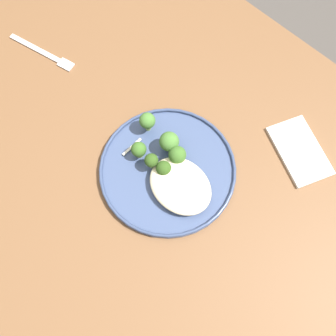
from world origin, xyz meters
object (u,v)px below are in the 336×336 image
Objects in this scene: broccoli_floret_front_edge at (178,155)px; folded_napkin at (300,151)px; broccoli_floret_center_pile at (169,142)px; seared_scallop_front_small at (178,198)px; broccoli_floret_tall_stalk at (147,121)px; seared_scallop_left_edge at (179,188)px; broccoli_floret_left_leaning at (151,161)px; dinner_fork at (44,53)px; dinner_plate at (168,170)px; seared_scallop_tilted_round at (195,177)px; seared_scallop_center_golden at (169,182)px; broccoli_floret_small_sprig at (140,149)px; broccoli_floret_near_rim at (164,169)px.

broccoli_floret_front_edge reaches higher than folded_napkin.
seared_scallop_front_small is at bearing -36.60° from broccoli_floret_center_pile.
seared_scallop_left_edge is at bearing -20.34° from broccoli_floret_tall_stalk.
seared_scallop_front_small is 0.09m from broccoli_floret_left_leaning.
broccoli_floret_front_edge is 0.43m from dinner_fork.
seared_scallop_front_small is at bearing -28.12° from dinner_plate.
dinner_fork is (-0.49, -0.02, -0.02)m from seared_scallop_tilted_round.
seared_scallop_left_edge is 0.48m from dinner_fork.
seared_scallop_front_small is 0.16× the size of dinner_fork.
seared_scallop_center_golden is 0.58× the size of broccoli_floret_tall_stalk.
broccoli_floret_tall_stalk is at bearing 120.78° from broccoli_floret_small_sprig.
seared_scallop_front_small is at bearing -7.27° from broccoli_floret_small_sprig.
broccoli_floret_tall_stalk is (-0.15, 0.01, 0.02)m from seared_scallop_tilted_round.
dinner_fork is (-0.43, 0.02, -0.03)m from broccoli_floret_near_rim.
seared_scallop_tilted_round is 0.45× the size of broccoli_floret_front_edge.
seared_scallop_tilted_round is 0.77× the size of seared_scallop_left_edge.
seared_scallop_front_small is 0.19× the size of folded_napkin.
dinner_plate is 9.21× the size of seared_scallop_center_golden.
broccoli_floret_left_leaning is 0.40m from dinner_fork.
broccoli_floret_tall_stalk is 0.29× the size of dinner_fork.
broccoli_floret_tall_stalk reaches higher than broccoli_floret_front_edge.
broccoli_floret_tall_stalk reaches higher than broccoli_floret_near_rim.
broccoli_floret_center_pile reaches higher than dinner_fork.
broccoli_floret_near_rim is (0.03, -0.05, -0.01)m from broccoli_floret_center_pile.
broccoli_floret_left_leaning is at bearing -4.07° from broccoli_floret_small_sprig.
folded_napkin is (0.11, 0.27, -0.02)m from seared_scallop_front_small.
seared_scallop_left_edge is 0.20× the size of folded_napkin.
folded_napkin is (0.60, 0.23, 0.00)m from dinner_fork.
broccoli_floret_front_edge is at bearing -5.73° from broccoli_floret_tall_stalk.
broccoli_floret_front_edge is 1.13× the size of broccoli_floret_near_rim.
broccoli_floret_near_rim reaches higher than seared_scallop_tilted_round.
seared_scallop_tilted_round is 0.49m from dinner_fork.
broccoli_floret_tall_stalk is at bearing 154.34° from seared_scallop_center_golden.
seared_scallop_tilted_round is at bearing 2.12° from dinner_fork.
broccoli_floret_front_edge is 0.27× the size of dinner_fork.
seared_scallop_left_edge is at bearing -43.64° from broccoli_floret_front_edge.
broccoli_floret_front_edge reaches higher than broccoli_floret_left_leaning.
seared_scallop_left_edge is (0.05, -0.02, 0.01)m from dinner_plate.
broccoli_floret_center_pile reaches higher than seared_scallop_left_edge.
broccoli_floret_left_leaning is 1.09× the size of broccoli_floret_near_rim.
dinner_fork is at bearing 176.71° from seared_scallop_center_golden.
dinner_fork is 1.23× the size of folded_napkin.
seared_scallop_center_golden is at bearing -166.31° from seared_scallop_left_edge.
broccoli_floret_left_leaning is at bearing -122.16° from broccoli_floret_front_edge.
dinner_plate is 0.05m from seared_scallop_left_edge.
broccoli_floret_small_sprig reaches higher than folded_napkin.
seared_scallop_front_small is 0.92× the size of seared_scallop_center_golden.
broccoli_floret_front_edge reaches higher than broccoli_floret_near_rim.
broccoli_floret_left_leaning is at bearing 171.40° from seared_scallop_front_small.
seared_scallop_tilted_round reaches higher than seared_scallop_center_golden.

